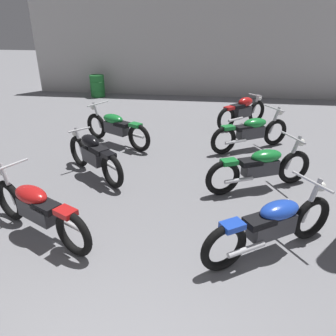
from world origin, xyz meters
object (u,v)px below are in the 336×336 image
at_px(motorcycle_right_row_2, 261,167).
at_px(motorcycle_right_row_3, 251,132).
at_px(motorcycle_left_row_1, 37,208).
at_px(motorcycle_right_row_1, 272,224).
at_px(motorcycle_right_row_4, 243,111).
at_px(oil_drum, 97,86).
at_px(motorcycle_left_row_2, 94,155).
at_px(motorcycle_left_row_3, 116,127).

xyz_separation_m(motorcycle_right_row_2, motorcycle_right_row_3, (0.01, 2.01, 0.00)).
bearing_deg(motorcycle_left_row_1, motorcycle_right_row_1, 0.86).
distance_m(motorcycle_right_row_4, oil_drum, 6.34).
distance_m(motorcycle_left_row_2, motorcycle_right_row_3, 3.76).
bearing_deg(motorcycle_right_row_3, motorcycle_left_row_2, -149.62).
distance_m(motorcycle_right_row_2, oil_drum, 8.96).
relative_size(motorcycle_left_row_1, motorcycle_left_row_2, 1.26).
bearing_deg(motorcycle_right_row_3, motorcycle_left_row_3, -178.10).
relative_size(motorcycle_left_row_1, motorcycle_right_row_3, 1.03).
xyz_separation_m(motorcycle_left_row_1, oil_drum, (-2.17, 8.95, -0.03)).
distance_m(motorcycle_left_row_2, motorcycle_left_row_3, 1.79).
relative_size(motorcycle_left_row_3, oil_drum, 2.29).
xyz_separation_m(motorcycle_left_row_2, motorcycle_right_row_2, (3.23, -0.11, -0.01)).
bearing_deg(motorcycle_left_row_3, motorcycle_right_row_3, 1.90).
height_order(motorcycle_left_row_3, motorcycle_right_row_2, same).
bearing_deg(oil_drum, motorcycle_right_row_4, -30.41).
distance_m(motorcycle_left_row_2, motorcycle_right_row_2, 3.23).
distance_m(motorcycle_left_row_1, motorcycle_left_row_3, 3.80).
xyz_separation_m(motorcycle_left_row_3, motorcycle_right_row_4, (3.22, 1.94, 0.01)).
distance_m(motorcycle_left_row_3, oil_drum, 5.61).
xyz_separation_m(motorcycle_left_row_1, motorcycle_left_row_3, (0.08, 3.80, 0.00)).
relative_size(motorcycle_left_row_2, motorcycle_left_row_3, 0.81).
height_order(motorcycle_left_row_1, motorcycle_right_row_4, motorcycle_left_row_1).
distance_m(motorcycle_right_row_2, motorcycle_right_row_3, 2.01).
height_order(motorcycle_left_row_3, oil_drum, motorcycle_left_row_3).
relative_size(motorcycle_left_row_2, motorcycle_right_row_3, 0.82).
bearing_deg(motorcycle_right_row_4, motorcycle_left_row_1, -119.89).
bearing_deg(motorcycle_right_row_4, motorcycle_right_row_3, -87.60).
height_order(motorcycle_right_row_1, motorcycle_right_row_4, motorcycle_right_row_1).
relative_size(motorcycle_left_row_3, motorcycle_right_row_4, 1.31).
bearing_deg(motorcycle_left_row_1, motorcycle_right_row_2, 29.45).
xyz_separation_m(motorcycle_left_row_3, oil_drum, (-2.25, 5.15, -0.03)).
bearing_deg(motorcycle_right_row_3, motorcycle_left_row_1, -130.78).
height_order(motorcycle_right_row_2, motorcycle_right_row_4, motorcycle_right_row_2).
bearing_deg(motorcycle_left_row_2, motorcycle_right_row_2, -1.99).
xyz_separation_m(motorcycle_left_row_3, motorcycle_right_row_3, (3.30, 0.11, 0.00)).
xyz_separation_m(motorcycle_left_row_2, motorcycle_right_row_4, (3.17, 3.73, 0.00)).
distance_m(motorcycle_left_row_2, motorcycle_right_row_1, 3.72).
xyz_separation_m(motorcycle_left_row_2, motorcycle_right_row_1, (3.16, -1.96, -0.01)).
bearing_deg(motorcycle_right_row_4, motorcycle_left_row_3, -149.01).
bearing_deg(motorcycle_left_row_1, motorcycle_right_row_3, 49.22).
relative_size(motorcycle_right_row_1, motorcycle_right_row_2, 0.93).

